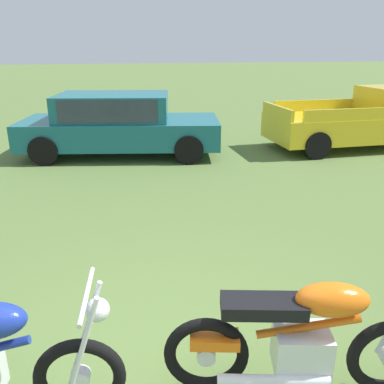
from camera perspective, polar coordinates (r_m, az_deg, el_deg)
The scene contains 3 objects.
motorcycle_orange at distance 3.26m, azimuth 15.18°, elevation -19.06°, with size 1.96×0.75×1.02m.
car_teal at distance 9.93m, azimuth -10.27°, elevation 9.65°, with size 4.81×2.59×1.43m.
pickup_truck_yellow at distance 11.57m, azimuth 24.07°, elevation 9.43°, with size 4.98×1.94×1.49m.
Camera 1 is at (-0.16, -2.36, 2.48)m, focal length 38.41 mm.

